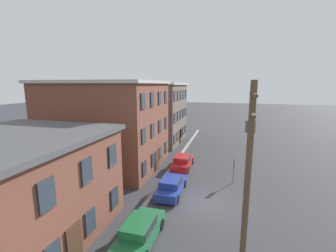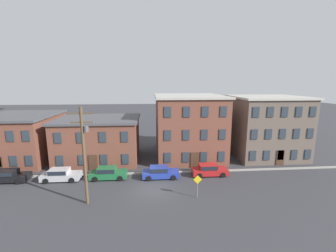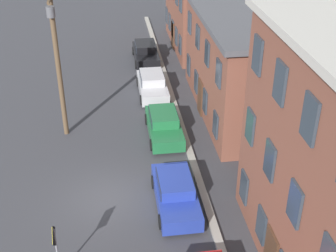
{
  "view_description": "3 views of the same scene",
  "coord_description": "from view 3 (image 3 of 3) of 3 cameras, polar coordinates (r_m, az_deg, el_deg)",
  "views": [
    {
      "loc": [
        -16.33,
        -1.36,
        9.15
      ],
      "look_at": [
        0.19,
        3.18,
        5.97
      ],
      "focal_mm": 24.0,
      "sensor_mm": 36.0,
      "label": 1
    },
    {
      "loc": [
        -0.18,
        -22.66,
        11.45
      ],
      "look_at": [
        1.97,
        4.8,
        6.1
      ],
      "focal_mm": 24.0,
      "sensor_mm": 36.0,
      "label": 2
    },
    {
      "loc": [
        17.78,
        0.4,
        14.17
      ],
      "look_at": [
        -0.41,
        2.9,
        3.5
      ],
      "focal_mm": 50.0,
      "sensor_mm": 36.0,
      "label": 3
    }
  ],
  "objects": [
    {
      "name": "kerb_strip",
      "position": [
        23.05,
        4.12,
        -7.62
      ],
      "size": [
        56.0,
        0.36,
        0.16
      ],
      "primitive_type": "cube",
      "color": "#9E998E",
      "rests_on": "ground_plane"
    },
    {
      "name": "apartment_corner",
      "position": [
        40.45,
        8.69,
        14.4
      ],
      "size": [
        10.01,
        11.55,
        6.81
      ],
      "color": "brown",
      "rests_on": "ground_plane"
    },
    {
      "name": "car_blue",
      "position": [
        21.76,
        0.91,
        -7.94
      ],
      "size": [
        4.4,
        1.92,
        1.43
      ],
      "color": "#233899",
      "rests_on": "ground_plane"
    },
    {
      "name": "apartment_midblock",
      "position": [
        29.6,
        12.83,
        7.61
      ],
      "size": [
        11.69,
        9.5,
        6.35
      ],
      "color": "brown",
      "rests_on": "ground_plane"
    },
    {
      "name": "utility_pole",
      "position": [
        25.85,
        -13.49,
        9.11
      ],
      "size": [
        2.4,
        0.44,
        9.34
      ],
      "color": "brown",
      "rests_on": "ground_plane"
    },
    {
      "name": "car_green",
      "position": [
        26.96,
        -0.51,
        0.3
      ],
      "size": [
        4.4,
        1.92,
        1.43
      ],
      "color": "#1E6638",
      "rests_on": "ground_plane"
    },
    {
      "name": "car_silver",
      "position": [
        31.82,
        -1.93,
        5.19
      ],
      "size": [
        4.4,
        1.92,
        1.43
      ],
      "color": "#B7B7BC",
      "rests_on": "ground_plane"
    },
    {
      "name": "caution_sign",
      "position": [
        18.5,
        -13.59,
        -13.62
      ],
      "size": [
        0.99,
        0.08,
        2.44
      ],
      "color": "slate",
      "rests_on": "ground_plane"
    },
    {
      "name": "ground_plane",
      "position": [
        22.74,
        -7.2,
        -8.69
      ],
      "size": [
        200.0,
        200.0,
        0.0
      ],
      "primitive_type": "plane",
      "color": "#38383D"
    },
    {
      "name": "car_black",
      "position": [
        37.33,
        -2.74,
        9.04
      ],
      "size": [
        4.4,
        1.92,
        1.43
      ],
      "color": "black",
      "rests_on": "ground_plane"
    }
  ]
}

